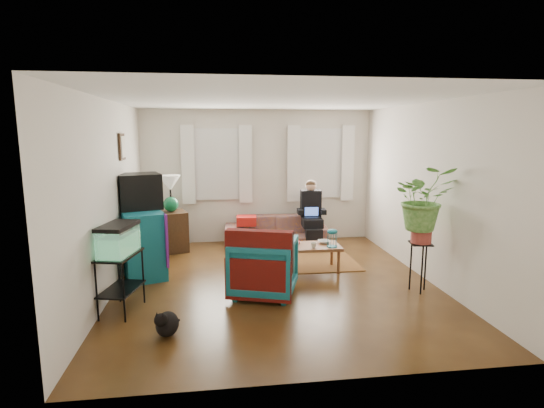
{
  "coord_description": "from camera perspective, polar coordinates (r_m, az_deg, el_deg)",
  "views": [
    {
      "loc": [
        -0.83,
        -5.83,
        2.17
      ],
      "look_at": [
        0.0,
        0.4,
        1.1
      ],
      "focal_mm": 28.0,
      "sensor_mm": 36.0,
      "label": 1
    }
  ],
  "objects": [
    {
      "name": "floor",
      "position": [
        6.28,
        0.49,
        -10.56
      ],
      "size": [
        4.5,
        5.0,
        0.01
      ],
      "primitive_type": "cube",
      "color": "#4F2B14",
      "rests_on": "ground"
    },
    {
      "name": "ceiling",
      "position": [
        5.91,
        0.53,
        13.83
      ],
      "size": [
        4.5,
        5.0,
        0.01
      ],
      "primitive_type": "cube",
      "color": "white",
      "rests_on": "wall_back"
    },
    {
      "name": "wall_back",
      "position": [
        8.42,
        -1.9,
        3.72
      ],
      "size": [
        4.5,
        0.01,
        2.6
      ],
      "primitive_type": "cube",
      "color": "silver",
      "rests_on": "floor"
    },
    {
      "name": "wall_front",
      "position": [
        3.54,
        6.25,
        -4.6
      ],
      "size": [
        4.5,
        0.01,
        2.6
      ],
      "primitive_type": "cube",
      "color": "silver",
      "rests_on": "floor"
    },
    {
      "name": "wall_left",
      "position": [
        6.07,
        -21.04,
        0.76
      ],
      "size": [
        0.01,
        5.0,
        2.6
      ],
      "primitive_type": "cube",
      "color": "silver",
      "rests_on": "floor"
    },
    {
      "name": "wall_right",
      "position": [
        6.66,
        20.07,
        1.56
      ],
      "size": [
        0.01,
        5.0,
        2.6
      ],
      "primitive_type": "cube",
      "color": "silver",
      "rests_on": "floor"
    },
    {
      "name": "window_left",
      "position": [
        8.34,
        -7.4,
        5.31
      ],
      "size": [
        1.08,
        0.04,
        1.38
      ],
      "primitive_type": "cube",
      "color": "white",
      "rests_on": "wall_back"
    },
    {
      "name": "window_right",
      "position": [
        8.59,
        6.47,
        5.45
      ],
      "size": [
        1.08,
        0.04,
        1.38
      ],
      "primitive_type": "cube",
      "color": "white",
      "rests_on": "wall_back"
    },
    {
      "name": "curtains_left",
      "position": [
        8.26,
        -7.39,
        5.27
      ],
      "size": [
        1.36,
        0.06,
        1.5
      ],
      "primitive_type": "cube",
      "color": "white",
      "rests_on": "wall_back"
    },
    {
      "name": "curtains_right",
      "position": [
        8.52,
        6.6,
        5.41
      ],
      "size": [
        1.36,
        0.06,
        1.5
      ],
      "primitive_type": "cube",
      "color": "white",
      "rests_on": "wall_back"
    },
    {
      "name": "picture_frame",
      "position": [
        6.83,
        -19.45,
        7.26
      ],
      "size": [
        0.04,
        0.32,
        0.4
      ],
      "primitive_type": "cube",
      "color": "#3D2616",
      "rests_on": "wall_left"
    },
    {
      "name": "area_rug",
      "position": [
        7.4,
        3.0,
        -7.35
      ],
      "size": [
        2.01,
        1.61,
        0.01
      ],
      "primitive_type": "cube",
      "rotation": [
        0.0,
        0.0,
        0.0
      ],
      "color": "maroon",
      "rests_on": "floor"
    },
    {
      "name": "sofa",
      "position": [
        8.16,
        0.45,
        -3.04
      ],
      "size": [
        1.97,
        0.89,
        0.75
      ],
      "primitive_type": "imported",
      "rotation": [
        0.0,
        0.0,
        -0.07
      ],
      "color": "brown",
      "rests_on": "floor"
    },
    {
      "name": "seated_person",
      "position": [
        8.2,
        5.3,
        -1.61
      ],
      "size": [
        0.52,
        0.62,
        1.15
      ],
      "primitive_type": null,
      "rotation": [
        0.0,
        0.0,
        -0.07
      ],
      "color": "black",
      "rests_on": "sofa"
    },
    {
      "name": "side_table",
      "position": [
        8.01,
        -13.29,
        -3.6
      ],
      "size": [
        0.64,
        0.64,
        0.74
      ],
      "primitive_type": "cube",
      "rotation": [
        0.0,
        0.0,
        0.31
      ],
      "color": "#422218",
      "rests_on": "floor"
    },
    {
      "name": "table_lamp",
      "position": [
        7.88,
        -13.49,
        1.25
      ],
      "size": [
        0.48,
        0.48,
        0.68
      ],
      "primitive_type": null,
      "rotation": [
        0.0,
        0.0,
        0.31
      ],
      "color": "white",
      "rests_on": "side_table"
    },
    {
      "name": "dresser",
      "position": [
        6.85,
        -17.15,
        -4.86
      ],
      "size": [
        0.88,
        1.24,
        1.01
      ],
      "primitive_type": "cube",
      "rotation": [
        0.0,
        0.0,
        0.32
      ],
      "color": "#126070",
      "rests_on": "floor"
    },
    {
      "name": "crt_tv",
      "position": [
        6.82,
        -17.43,
        1.68
      ],
      "size": [
        0.76,
        0.72,
        0.54
      ],
      "primitive_type": "cube",
      "rotation": [
        0.0,
        0.0,
        0.32
      ],
      "color": "black",
      "rests_on": "dresser"
    },
    {
      "name": "aquarium_stand",
      "position": [
        5.54,
        -19.64,
        -9.99
      ],
      "size": [
        0.5,
        0.71,
        0.72
      ],
      "primitive_type": "cube",
      "rotation": [
        0.0,
        0.0,
        -0.23
      ],
      "color": "black",
      "rests_on": "floor"
    },
    {
      "name": "aquarium",
      "position": [
        5.38,
        -19.97,
        -4.43
      ],
      "size": [
        0.45,
        0.65,
        0.38
      ],
      "primitive_type": "cube",
      "rotation": [
        0.0,
        0.0,
        -0.23
      ],
      "color": "#7FD899",
      "rests_on": "aquarium_stand"
    },
    {
      "name": "black_cat",
      "position": [
        4.86,
        -13.92,
        -15.08
      ],
      "size": [
        0.34,
        0.43,
        0.32
      ],
      "primitive_type": "ellipsoid",
      "rotation": [
        0.0,
        0.0,
        -0.3
      ],
      "color": "black",
      "rests_on": "floor"
    },
    {
      "name": "armchair",
      "position": [
        5.75,
        -1.07,
        -8.01
      ],
      "size": [
        1.03,
        0.99,
        0.85
      ],
      "primitive_type": "imported",
      "rotation": [
        0.0,
        0.0,
        2.83
      ],
      "color": "#116666",
      "rests_on": "floor"
    },
    {
      "name": "serape_throw",
      "position": [
        5.39,
        -1.77,
        -7.25
      ],
      "size": [
        0.87,
        0.45,
        0.7
      ],
      "primitive_type": "cube",
      "rotation": [
        0.0,
        0.0,
        -0.31
      ],
      "color": "#9E0A0A",
      "rests_on": "armchair"
    },
    {
      "name": "coffee_table",
      "position": [
        6.79,
        4.92,
        -7.21
      ],
      "size": [
        1.0,
        0.56,
        0.41
      ],
      "primitive_type": "cube",
      "rotation": [
        0.0,
        0.0,
        -0.02
      ],
      "color": "brown",
      "rests_on": "floor"
    },
    {
      "name": "cup_a",
      "position": [
        6.59,
        3.17,
        -5.45
      ],
      "size": [
        0.11,
        0.11,
        0.09
      ],
      "primitive_type": "imported",
      "rotation": [
        0.0,
        0.0,
        -0.02
      ],
      "color": "white",
      "rests_on": "coffee_table"
    },
    {
      "name": "cup_b",
      "position": [
        6.57,
        5.61,
        -5.54
      ],
      "size": [
        0.09,
        0.09,
        0.08
      ],
      "primitive_type": "imported",
      "rotation": [
        0.0,
        0.0,
        -0.02
      ],
      "color": "beige",
      "rests_on": "coffee_table"
    },
    {
      "name": "bowl",
      "position": [
        6.87,
        7.02,
        -5.06
      ],
      "size": [
        0.2,
        0.2,
        0.05
      ],
      "primitive_type": "imported",
      "rotation": [
        0.0,
        0.0,
        -0.02
      ],
      "color": "white",
      "rests_on": "coffee_table"
    },
    {
      "name": "snack_tray",
      "position": [
        6.81,
        2.48,
        -5.18
      ],
      "size": [
        0.31,
        0.31,
        0.04
      ],
      "primitive_type": "cylinder",
      "rotation": [
        0.0,
        0.0,
        -0.02
      ],
      "color": "#B21414",
      "rests_on": "coffee_table"
    },
    {
      "name": "birdcage",
      "position": [
        6.64,
        8.1,
        -4.52
      ],
      "size": [
        0.17,
        0.17,
        0.29
      ],
      "primitive_type": null,
      "rotation": [
        0.0,
        0.0,
        -0.02
      ],
      "color": "#115B6B",
      "rests_on": "coffee_table"
    },
    {
      "name": "plant_stand",
      "position": [
        6.2,
        19.19,
        -8.02
      ],
      "size": [
        0.34,
        0.34,
        0.69
      ],
      "primitive_type": "cube",
      "rotation": [
        0.0,
        0.0,
        -0.17
      ],
      "color": "black",
      "rests_on": "floor"
    },
    {
      "name": "potted_plant",
      "position": [
        6.01,
        19.62,
        -0.54
      ],
      "size": [
        0.89,
        0.8,
        0.87
      ],
      "primitive_type": "imported",
      "rotation": [
        0.0,
        0.0,
        -0.17
      ],
      "color": "#599947",
      "rests_on": "plant_stand"
    }
  ]
}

